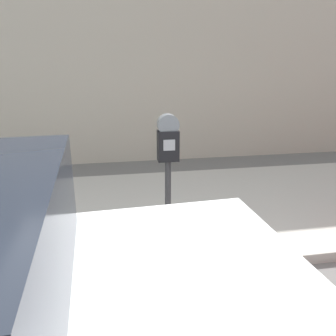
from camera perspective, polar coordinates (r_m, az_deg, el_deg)
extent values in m
cube|color=#BCB7AD|center=(4.40, -3.72, -7.51)|extent=(24.00, 2.80, 0.11)
cube|color=beige|center=(6.65, -6.80, 20.56)|extent=(24.00, 0.30, 4.52)
cylinder|color=#2D2D30|center=(3.28, 0.00, -6.59)|extent=(0.06, 0.06, 0.94)
cube|color=black|center=(3.07, 0.00, 3.90)|extent=(0.20, 0.13, 0.29)
cube|color=gray|center=(3.00, 0.22, 4.00)|extent=(0.11, 0.01, 0.10)
cylinder|color=slate|center=(3.03, 0.00, 7.56)|extent=(0.20, 0.10, 0.20)
cylinder|color=black|center=(2.64, -7.12, -19.80)|extent=(0.67, 0.25, 0.66)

